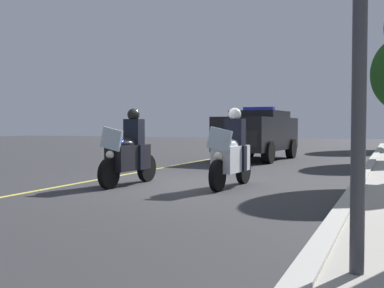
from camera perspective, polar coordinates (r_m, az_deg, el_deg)
ground_plane at (r=10.87m, az=-0.82°, el=-4.82°), size 80.00×80.00×0.00m
curb_strip at (r=9.97m, az=19.02°, el=-5.15°), size 48.00×0.24×0.15m
lane_stripe_center at (r=12.00m, az=-11.13°, el=-4.18°), size 48.00×0.12×0.01m
police_motorcycle_lead_left at (r=10.75m, az=-7.52°, el=-1.17°), size 2.14×0.60×1.72m
police_motorcycle_lead_right at (r=10.30m, az=4.76°, el=-1.31°), size 2.14×0.60×1.72m
police_suv at (r=18.57m, az=7.90°, el=1.38°), size 5.01×2.31×2.05m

